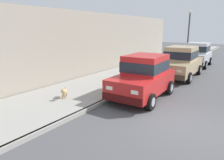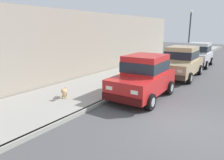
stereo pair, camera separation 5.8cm
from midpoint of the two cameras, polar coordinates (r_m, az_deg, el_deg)
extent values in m
plane|color=#4C4C4F|center=(7.30, 18.22, -11.11)|extent=(80.00, 80.00, 0.00)
cube|color=gray|center=(8.60, -2.68, -6.03)|extent=(0.16, 64.00, 0.14)
cube|color=#99968E|center=(9.74, -11.19, -3.88)|extent=(3.60, 64.00, 0.14)
cube|color=red|center=(9.24, 8.21, -0.66)|extent=(1.84, 3.75, 0.76)
cube|color=red|center=(9.30, 9.02, 4.33)|extent=(1.57, 1.95, 0.80)
cube|color=#19232D|center=(9.31, 9.01, 3.96)|extent=(1.61, 1.99, 0.44)
cube|color=#400A0A|center=(7.77, 2.59, -5.20)|extent=(1.69, 0.25, 0.28)
cube|color=#400A0A|center=(10.91, 12.11, 0.13)|extent=(1.69, 0.25, 0.28)
cylinder|color=black|center=(8.01, 10.30, -5.86)|extent=(0.24, 0.65, 0.64)
cylinder|color=#9E9EA3|center=(8.01, 10.30, -5.86)|extent=(0.25, 0.36, 0.35)
cylinder|color=black|center=(8.76, -0.16, -3.90)|extent=(0.24, 0.65, 0.64)
cylinder|color=#9E9EA3|center=(8.76, -0.16, -3.90)|extent=(0.25, 0.36, 0.35)
cylinder|color=black|center=(10.08, 15.31, -2.01)|extent=(0.24, 0.65, 0.64)
cylinder|color=#9E9EA3|center=(10.08, 15.31, -2.01)|extent=(0.25, 0.36, 0.35)
cylinder|color=black|center=(10.69, 6.51, -0.70)|extent=(0.24, 0.65, 0.64)
cylinder|color=#9E9EA3|center=(10.69, 6.51, -0.70)|extent=(0.25, 0.36, 0.35)
cube|color=#EAEACC|center=(7.39, 6.08, -3.37)|extent=(0.28, 0.09, 0.14)
cube|color=#EAEACC|center=(7.90, -0.84, -2.15)|extent=(0.28, 0.09, 0.14)
cube|color=tan|center=(13.83, 18.03, 3.65)|extent=(1.92, 4.55, 0.76)
cube|color=tan|center=(13.82, 18.39, 6.97)|extent=(1.64, 2.14, 0.84)
cube|color=#19232D|center=(13.83, 18.37, 6.72)|extent=(1.68, 2.18, 0.46)
cube|color=#3E3527|center=(11.80, 15.12, 0.99)|extent=(1.77, 0.25, 0.28)
cube|color=#3E3527|center=(15.98, 20.06, 3.92)|extent=(1.77, 0.25, 0.28)
cylinder|color=black|center=(12.37, 20.20, 0.53)|extent=(0.24, 0.65, 0.64)
cylinder|color=#9E9EA3|center=(12.37, 20.20, 0.53)|extent=(0.25, 0.36, 0.35)
cylinder|color=black|center=(12.86, 12.39, 1.55)|extent=(0.24, 0.65, 0.64)
cylinder|color=#9E9EA3|center=(12.86, 12.39, 1.55)|extent=(0.25, 0.36, 0.35)
cylinder|color=black|center=(15.05, 22.63, 2.57)|extent=(0.24, 0.65, 0.64)
cylinder|color=#9E9EA3|center=(15.05, 22.63, 2.57)|extent=(0.25, 0.36, 0.35)
cylinder|color=black|center=(15.46, 16.09, 3.38)|extent=(0.24, 0.65, 0.64)
cylinder|color=#9E9EA3|center=(15.46, 16.09, 3.38)|extent=(0.25, 0.36, 0.35)
cube|color=#EAEACC|center=(11.55, 17.81, 2.33)|extent=(0.28, 0.09, 0.14)
cube|color=#EAEACC|center=(11.88, 12.62, 2.97)|extent=(0.28, 0.09, 0.14)
cube|color=#BCBCC1|center=(18.47, 22.14, 5.74)|extent=(1.81, 3.74, 0.76)
cube|color=#BCBCC1|center=(18.63, 22.51, 8.19)|extent=(1.56, 1.94, 0.80)
cube|color=#19232D|center=(18.64, 22.49, 8.00)|extent=(1.59, 1.98, 0.44)
cube|color=#424243|center=(16.76, 20.84, 4.28)|extent=(1.69, 0.24, 0.28)
cube|color=#424243|center=(20.26, 23.09, 5.60)|extent=(1.69, 0.24, 0.28)
cylinder|color=black|center=(17.26, 24.06, 3.76)|extent=(0.24, 0.65, 0.64)
cylinder|color=#9E9EA3|center=(17.26, 24.06, 3.76)|extent=(0.25, 0.36, 0.35)
cylinder|color=black|center=(17.60, 18.54, 4.43)|extent=(0.24, 0.65, 0.64)
cylinder|color=#9E9EA3|center=(17.60, 18.54, 4.43)|extent=(0.25, 0.36, 0.35)
cylinder|color=black|center=(19.51, 25.18, 4.69)|extent=(0.24, 0.65, 0.64)
cylinder|color=#9E9EA3|center=(19.51, 25.18, 4.69)|extent=(0.25, 0.36, 0.35)
cylinder|color=black|center=(19.81, 20.26, 5.27)|extent=(0.24, 0.65, 0.64)
cylinder|color=#9E9EA3|center=(19.81, 20.26, 5.27)|extent=(0.25, 0.36, 0.35)
cube|color=#EAEACC|center=(16.57, 22.72, 5.25)|extent=(0.28, 0.09, 0.14)
cube|color=#EAEACC|center=(16.79, 19.14, 5.66)|extent=(0.28, 0.09, 0.14)
ellipsoid|color=tan|center=(9.05, -13.10, -3.02)|extent=(0.42, 0.47, 0.20)
cylinder|color=tan|center=(8.97, -12.82, -4.43)|extent=(0.05, 0.05, 0.18)
cylinder|color=tan|center=(9.00, -13.57, -4.43)|extent=(0.05, 0.05, 0.18)
cylinder|color=tan|center=(9.23, -12.52, -3.90)|extent=(0.05, 0.05, 0.18)
cylinder|color=tan|center=(9.25, -13.25, -3.90)|extent=(0.05, 0.05, 0.18)
sphere|color=tan|center=(8.76, -13.48, -3.01)|extent=(0.17, 0.17, 0.17)
ellipsoid|color=brown|center=(8.68, -13.58, -3.30)|extent=(0.12, 0.13, 0.06)
cone|color=tan|center=(8.73, -13.17, -2.45)|extent=(0.06, 0.06, 0.07)
cone|color=tan|center=(8.75, -13.82, -2.45)|extent=(0.06, 0.06, 0.07)
cylinder|color=tan|center=(9.28, -12.84, -2.20)|extent=(0.10, 0.12, 0.13)
cylinder|color=#2D2D33|center=(20.60, 20.04, 10.97)|extent=(0.12, 0.12, 4.20)
ellipsoid|color=silver|center=(20.64, 20.57, 17.12)|extent=(0.36, 0.36, 0.20)
cube|color=#9E9384|center=(15.07, -1.39, 10.11)|extent=(0.50, 20.00, 4.00)
camera|label=1|loc=(0.03, -90.18, -0.05)|focal=33.38mm
camera|label=2|loc=(0.03, 89.82, 0.05)|focal=33.38mm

